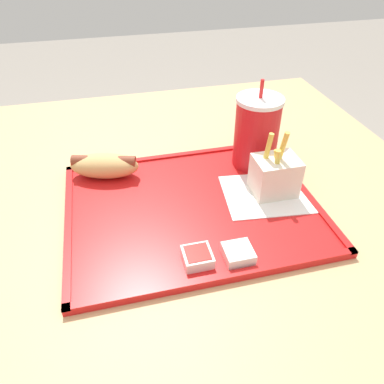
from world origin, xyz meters
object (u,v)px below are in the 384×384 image
object	(u,v)px
sauce_cup_mayo	(238,253)
hot_dog_far	(104,165)
sauce_cup_ketchup	(197,257)
fries_carton	(275,175)
soda_cup	(257,132)

from	to	relation	value
sauce_cup_mayo	hot_dog_far	bearing A→B (deg)	124.04
sauce_cup_ketchup	sauce_cup_mayo	bearing A→B (deg)	-6.96
hot_dog_far	fries_carton	distance (m)	0.33
fries_carton	sauce_cup_ketchup	xyz separation A→B (m)	(-0.18, -0.13, -0.03)
fries_carton	sauce_cup_mayo	bearing A→B (deg)	-129.85
fries_carton	hot_dog_far	bearing A→B (deg)	156.84
hot_dog_far	sauce_cup_ketchup	bearing A→B (deg)	-65.49
soda_cup	sauce_cup_ketchup	bearing A→B (deg)	-127.60
hot_dog_far	sauce_cup_mayo	world-z (taller)	hot_dog_far
sauce_cup_mayo	sauce_cup_ketchup	xyz separation A→B (m)	(-0.06, 0.01, 0.00)
soda_cup	hot_dog_far	world-z (taller)	soda_cup
soda_cup	hot_dog_far	size ratio (longest dim) A/B	1.24
sauce_cup_ketchup	soda_cup	bearing A→B (deg)	52.40
sauce_cup_mayo	soda_cup	bearing A→B (deg)	63.90
soda_cup	sauce_cup_mayo	distance (m)	0.28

